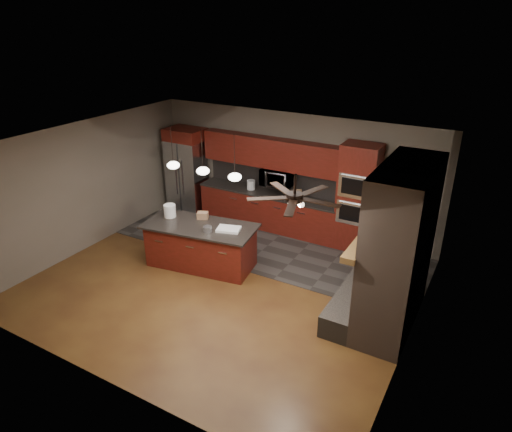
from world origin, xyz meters
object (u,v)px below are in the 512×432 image
Objects in this scene: microwave at (277,178)px; cardboard_box at (203,215)px; kitchen_island at (201,245)px; white_bucket at (170,211)px; paint_can at (207,229)px; counter_box at (297,195)px; refrigerator at (188,170)px; paint_tray at (229,229)px; oven_tower at (358,198)px; counter_bucket at (251,185)px.

microwave reaches higher than cardboard_box.
kitchen_island is 9.08× the size of white_bucket.
counter_box is (0.79, 2.45, 0.04)m from paint_can.
refrigerator is at bearing 122.80° from kitchen_island.
paint_tray is (0.32, 0.27, -0.03)m from paint_can.
counter_box is (-1.40, -0.04, -0.18)m from oven_tower.
cardboard_box is (-0.45, 0.47, 0.01)m from paint_can.
white_bucket is at bearing -61.05° from refrigerator.
refrigerator reaches higher than kitchen_island.
cardboard_box is at bearing 21.55° from white_bucket.
microwave reaches higher than counter_box.
counter_bucket is at bearing 152.94° from counter_box.
paint_can is at bearing -79.46° from counter_bucket.
counter_bucket is at bearing -175.81° from microwave.
microwave is at bearing 2.95° from refrigerator.
counter_bucket is (0.64, 2.29, -0.04)m from white_bucket.
oven_tower is 13.86× the size of paint_can.
white_bucket is 1.19× the size of cardboard_box.
paint_can is (2.32, -2.42, -0.12)m from refrigerator.
paint_can is at bearing -131.36° from oven_tower.
kitchen_island is at bearing -140.62° from counter_box.
paint_can is (0.31, -0.17, 0.51)m from kitchen_island.
oven_tower reaches higher than paint_tray.
refrigerator is (-2.54, -0.13, -0.20)m from microwave.
counter_bucket is at bearing 179.84° from oven_tower.
microwave is 2.70m from white_bucket.
counter_box is at bearing 55.11° from kitchen_island.
microwave is 3.22× the size of counter_box.
paint_tray is at bearing 2.27° from white_bucket.
microwave is 0.65m from counter_box.
cardboard_box is (-0.66, -2.08, -0.31)m from microwave.
kitchen_island is at bearing -137.15° from oven_tower.
cardboard_box is at bearing 147.96° from paint_tray.
white_bucket reaches higher than paint_can.
paint_tray is (-1.87, -2.23, -0.25)m from oven_tower.
counter_bucket is (-0.02, 2.03, 0.02)m from cardboard_box.
oven_tower reaches higher than counter_bucket.
refrigerator reaches higher than microwave.
microwave is at bearing 85.10° from paint_can.
microwave reaches higher than kitchen_island.
counter_bucket is at bearing 100.54° from paint_can.
counter_bucket is at bearing 2.50° from refrigerator.
counter_bucket reaches higher than paint_tray.
microwave reaches higher than counter_bucket.
refrigerator is 0.91× the size of kitchen_island.
counter_box is at bearing 30.64° from cardboard_box.
paint_can is 0.38× the size of paint_tray.
paint_tray is at bearing -70.58° from counter_bucket.
kitchen_island is at bearing -2.82° from white_bucket.
counter_box reaches higher than paint_tray.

